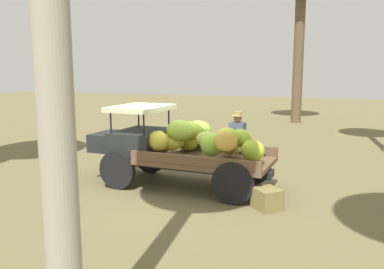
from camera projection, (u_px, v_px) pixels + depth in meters
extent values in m
plane|color=brown|center=(186.00, 186.00, 9.78)|extent=(60.00, 60.00, 0.00)
cube|color=black|center=(188.00, 166.00, 9.66)|extent=(4.02, 0.78, 0.16)
cylinder|color=black|center=(117.00, 170.00, 9.49)|extent=(0.91, 0.22, 0.90)
cylinder|color=black|center=(150.00, 156.00, 10.95)|extent=(0.91, 0.22, 0.90)
cylinder|color=black|center=(233.00, 183.00, 8.43)|extent=(0.91, 0.22, 0.90)
cylinder|color=black|center=(252.00, 166.00, 9.88)|extent=(0.91, 0.22, 0.90)
cube|color=brown|center=(206.00, 160.00, 9.46)|extent=(3.14, 1.97, 0.10)
cube|color=brown|center=(193.00, 161.00, 8.70)|extent=(3.00, 0.34, 0.22)
cube|color=brown|center=(217.00, 147.00, 10.16)|extent=(3.00, 0.34, 0.22)
cube|color=black|center=(141.00, 141.00, 10.05)|extent=(1.23, 1.61, 0.55)
cube|color=black|center=(111.00, 141.00, 10.40)|extent=(0.79, 1.12, 0.44)
cylinder|color=black|center=(111.00, 122.00, 9.54)|extent=(0.04, 0.04, 0.55)
cylinder|color=black|center=(139.00, 116.00, 10.72)|extent=(0.04, 0.04, 0.55)
cylinder|color=black|center=(144.00, 124.00, 9.21)|extent=(0.04, 0.04, 0.55)
cylinder|color=black|center=(169.00, 117.00, 10.38)|extent=(0.04, 0.04, 0.55)
cube|color=beige|center=(141.00, 108.00, 9.92)|extent=(1.35, 1.62, 0.12)
ellipsoid|color=gold|center=(223.00, 143.00, 8.94)|extent=(0.69, 0.54, 0.41)
ellipsoid|color=#B5CF3A|center=(189.00, 131.00, 9.71)|extent=(0.76, 0.67, 0.52)
ellipsoid|color=gold|center=(225.00, 141.00, 8.52)|extent=(0.53, 0.50, 0.52)
ellipsoid|color=#98BE41|center=(180.00, 130.00, 9.45)|extent=(0.69, 0.43, 0.49)
ellipsoid|color=#CED235|center=(188.00, 141.00, 10.18)|extent=(0.76, 0.80, 0.61)
ellipsoid|color=#B1CD34|center=(228.00, 137.00, 9.14)|extent=(0.76, 0.73, 0.54)
ellipsoid|color=#8CC23B|center=(212.00, 145.00, 8.98)|extent=(0.68, 0.70, 0.58)
ellipsoid|color=#ADCD36|center=(253.00, 151.00, 8.85)|extent=(0.69, 0.72, 0.58)
ellipsoid|color=#AABD4B|center=(208.00, 140.00, 9.11)|extent=(0.72, 0.59, 0.42)
ellipsoid|color=gold|center=(158.00, 141.00, 9.34)|extent=(0.55, 0.58, 0.55)
ellipsoid|color=gold|center=(170.00, 142.00, 9.63)|extent=(0.80, 0.72, 0.47)
ellipsoid|color=#A6CA42|center=(241.00, 138.00, 9.22)|extent=(0.64, 0.59, 0.50)
ellipsoid|color=#BCD236|center=(229.00, 145.00, 9.57)|extent=(0.69, 0.64, 0.50)
ellipsoid|color=gold|center=(225.00, 144.00, 9.12)|extent=(0.65, 0.47, 0.44)
ellipsoid|color=#88C33D|center=(198.00, 130.00, 10.10)|extent=(0.79, 0.71, 0.55)
cylinder|color=beige|center=(242.00, 160.00, 10.72)|extent=(0.15, 0.15, 0.80)
cylinder|color=beige|center=(233.00, 159.00, 10.85)|extent=(0.15, 0.15, 0.80)
cube|color=#454E69|center=(238.00, 134.00, 10.67)|extent=(0.44, 0.32, 0.59)
cylinder|color=#454E69|center=(240.00, 131.00, 10.52)|extent=(0.27, 0.40, 0.10)
cylinder|color=#454E69|center=(232.00, 131.00, 10.62)|extent=(0.37, 0.33, 0.10)
sphere|color=#906F4E|center=(238.00, 118.00, 10.61)|extent=(0.22, 0.22, 0.22)
cylinder|color=#997D48|center=(238.00, 116.00, 10.60)|extent=(0.34, 0.34, 0.02)
cylinder|color=#997D48|center=(238.00, 113.00, 10.59)|extent=(0.20, 0.20, 0.10)
cube|color=olive|center=(267.00, 199.00, 8.17)|extent=(0.69, 0.70, 0.42)
cylinder|color=brown|center=(298.00, 57.00, 20.39)|extent=(0.50, 0.50, 6.63)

